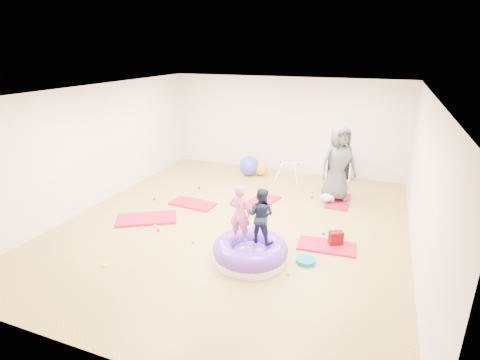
% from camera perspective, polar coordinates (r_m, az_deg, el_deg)
% --- Properties ---
extents(room, '(7.01, 8.01, 2.81)m').
position_cam_1_polar(room, '(7.61, -0.82, 2.84)').
color(room, '#A4843C').
rests_on(room, ground).
extents(gym_mat_front_left, '(1.43, 1.21, 0.05)m').
position_cam_1_polar(gym_mat_front_left, '(8.53, -14.05, -5.74)').
color(gym_mat_front_left, '#C80D3B').
rests_on(gym_mat_front_left, ground).
extents(gym_mat_mid_left, '(1.14, 0.64, 0.05)m').
position_cam_1_polar(gym_mat_mid_left, '(9.13, -7.18, -3.59)').
color(gym_mat_mid_left, '#C80D3B').
rests_on(gym_mat_mid_left, ground).
extents(gym_mat_center_back, '(0.81, 1.19, 0.05)m').
position_cam_1_polar(gym_mat_center_back, '(9.16, 3.11, -3.36)').
color(gym_mat_center_back, '#C80D3B').
rests_on(gym_mat_center_back, ground).
extents(gym_mat_right, '(1.12, 0.62, 0.04)m').
position_cam_1_polar(gym_mat_right, '(7.40, 13.04, -9.80)').
color(gym_mat_right, '#C80D3B').
rests_on(gym_mat_right, ground).
extents(gym_mat_rear_right, '(0.55, 1.08, 0.04)m').
position_cam_1_polar(gym_mat_rear_right, '(9.52, 14.73, -3.11)').
color(gym_mat_rear_right, '#C80D3B').
rests_on(gym_mat_rear_right, ground).
extents(inflatable_cushion, '(1.34, 1.34, 0.42)m').
position_cam_1_polar(inflatable_cushion, '(6.77, 1.58, -10.83)').
color(inflatable_cushion, white).
rests_on(inflatable_cushion, ground).
extents(child_pink, '(0.40, 0.27, 1.05)m').
position_cam_1_polar(child_pink, '(6.51, -0.04, -4.71)').
color(child_pink, '#D4598E').
rests_on(child_pink, inflatable_cushion).
extents(child_navy, '(0.53, 0.43, 1.01)m').
position_cam_1_polar(child_navy, '(6.49, 3.20, -5.02)').
color(child_navy, '#141A33').
rests_on(child_navy, inflatable_cushion).
extents(adult_caregiver, '(1.07, 1.00, 1.84)m').
position_cam_1_polar(adult_caregiver, '(9.28, 14.75, 2.49)').
color(adult_caregiver, '#424449').
rests_on(adult_caregiver, gym_mat_rear_right).
extents(infant, '(0.34, 0.35, 0.20)m').
position_cam_1_polar(infant, '(9.31, 13.12, -2.65)').
color(infant, '#AEC5E7').
rests_on(infant, gym_mat_rear_right).
extents(ball_pit_balls, '(4.29, 3.54, 0.07)m').
position_cam_1_polar(ball_pit_balls, '(8.23, -2.92, -6.05)').
color(ball_pit_balls, '#1F9317').
rests_on(ball_pit_balls, ground).
extents(exercise_ball_blue, '(0.58, 0.58, 0.58)m').
position_cam_1_polar(exercise_ball_blue, '(11.03, 1.43, 2.18)').
color(exercise_ball_blue, blue).
rests_on(exercise_ball_blue, ground).
extents(exercise_ball_orange, '(0.43, 0.43, 0.43)m').
position_cam_1_polar(exercise_ball_orange, '(11.07, 3.15, 1.81)').
color(exercise_ball_orange, orange).
rests_on(exercise_ball_orange, ground).
extents(infant_play_gym, '(0.70, 0.66, 0.53)m').
position_cam_1_polar(infant_play_gym, '(10.64, 7.50, 1.73)').
color(infant_play_gym, white).
rests_on(infant_play_gym, ground).
extents(cube_shelf, '(0.70, 0.34, 0.70)m').
position_cam_1_polar(cube_shelf, '(11.08, 14.84, 1.92)').
color(cube_shelf, white).
rests_on(cube_shelf, ground).
extents(balance_disc, '(0.35, 0.35, 0.08)m').
position_cam_1_polar(balance_disc, '(6.85, 9.98, -12.00)').
color(balance_disc, '#087085').
rests_on(balance_disc, ground).
extents(backpack, '(0.30, 0.26, 0.30)m').
position_cam_1_polar(backpack, '(7.43, 14.38, -8.68)').
color(backpack, '#9D010C').
rests_on(backpack, ground).
extents(yellow_toy, '(0.18, 0.18, 0.03)m').
position_cam_1_polar(yellow_toy, '(7.10, -19.69, -11.96)').
color(yellow_toy, yellow).
rests_on(yellow_toy, ground).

